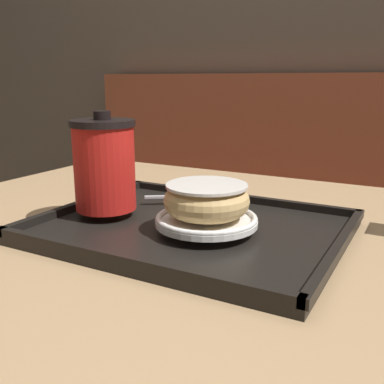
# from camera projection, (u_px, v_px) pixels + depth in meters

# --- Properties ---
(wall_behind) EXTENTS (8.00, 0.05, 2.40)m
(wall_behind) POSITION_uv_depth(u_px,v_px,m) (350.00, 12.00, 1.51)
(wall_behind) COLOR brown
(wall_behind) RESTS_ON ground_plane
(booth_bench) EXTENTS (1.37, 0.44, 1.00)m
(booth_bench) POSITION_uv_depth(u_px,v_px,m) (239.00, 264.00, 1.66)
(booth_bench) COLOR brown
(booth_bench) RESTS_ON ground_plane
(cafe_table) EXTENTS (1.07, 0.86, 0.76)m
(cafe_table) POSITION_uv_depth(u_px,v_px,m) (196.00, 327.00, 0.73)
(cafe_table) COLOR tan
(cafe_table) RESTS_ON ground_plane
(serving_tray) EXTENTS (0.43, 0.34, 0.02)m
(serving_tray) POSITION_uv_depth(u_px,v_px,m) (192.00, 229.00, 0.66)
(serving_tray) COLOR black
(serving_tray) RESTS_ON cafe_table
(coffee_cup_front) EXTENTS (0.10, 0.10, 0.15)m
(coffee_cup_front) POSITION_uv_depth(u_px,v_px,m) (104.00, 164.00, 0.69)
(coffee_cup_front) COLOR red
(coffee_cup_front) RESTS_ON serving_tray
(plate_with_chocolate_donut) EXTENTS (0.14, 0.14, 0.01)m
(plate_with_chocolate_donut) POSITION_uv_depth(u_px,v_px,m) (206.00, 220.00, 0.63)
(plate_with_chocolate_donut) COLOR white
(plate_with_chocolate_donut) RESTS_ON serving_tray
(donut_chocolate_glazed) EXTENTS (0.12, 0.12, 0.04)m
(donut_chocolate_glazed) POSITION_uv_depth(u_px,v_px,m) (207.00, 200.00, 0.62)
(donut_chocolate_glazed) COLOR #DBB270
(donut_chocolate_glazed) RESTS_ON plate_with_chocolate_donut
(spoon) EXTENTS (0.12, 0.09, 0.01)m
(spoon) POSITION_uv_depth(u_px,v_px,m) (201.00, 194.00, 0.78)
(spoon) COLOR silver
(spoon) RESTS_ON serving_tray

